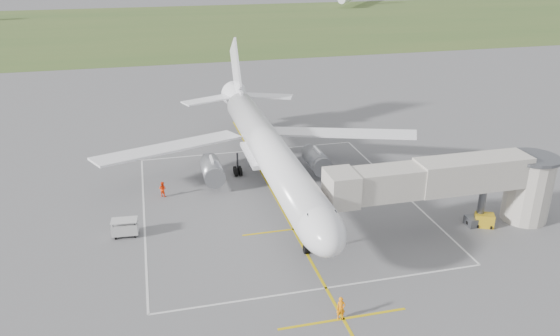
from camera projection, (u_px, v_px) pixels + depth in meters
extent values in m
plane|color=#555557|center=(270.00, 187.00, 61.86)|extent=(700.00, 700.00, 0.00)
cube|color=#3C5625|center=(180.00, 26.00, 178.23)|extent=(700.00, 120.00, 0.02)
cube|color=gold|center=(281.00, 207.00, 57.38)|extent=(0.25, 60.00, 0.01)
cube|color=gold|center=(343.00, 319.00, 40.37)|extent=(10.00, 0.25, 0.01)
cube|color=gold|center=(293.00, 229.00, 52.90)|extent=(10.00, 0.25, 0.01)
cube|color=silver|center=(250.00, 151.00, 72.60)|extent=(28.00, 0.20, 0.01)
cube|color=silver|center=(326.00, 288.00, 43.95)|extent=(28.00, 0.20, 0.01)
cube|color=silver|center=(144.00, 217.00, 55.14)|extent=(0.20, 32.00, 0.01)
cube|color=silver|center=(399.00, 189.00, 61.41)|extent=(0.20, 32.00, 0.01)
cylinder|color=white|center=(270.00, 150.00, 60.13)|extent=(3.80, 36.00, 3.80)
ellipsoid|color=white|center=(320.00, 227.00, 44.01)|extent=(3.80, 7.22, 3.80)
cube|color=black|center=(324.00, 221.00, 42.80)|extent=(2.40, 1.60, 0.99)
cone|color=white|center=(237.00, 99.00, 78.32)|extent=(3.80, 6.00, 3.80)
cube|color=white|center=(341.00, 133.00, 68.17)|extent=(17.93, 11.24, 1.23)
cube|color=white|center=(170.00, 147.00, 63.47)|extent=(17.93, 11.24, 1.23)
cube|color=white|center=(264.00, 154.00, 63.41)|extent=(4.20, 8.00, 0.50)
cube|color=white|center=(236.00, 68.00, 77.29)|extent=(0.30, 7.89, 8.65)
cube|color=white|center=(239.00, 92.00, 76.48)|extent=(0.35, 5.00, 1.20)
cube|color=white|center=(266.00, 96.00, 78.92)|extent=(7.85, 5.03, 0.20)
cube|color=white|center=(209.00, 100.00, 77.04)|extent=(7.85, 5.03, 0.20)
cylinder|color=slate|center=(316.00, 159.00, 64.75)|extent=(2.30, 4.20, 2.30)
cube|color=white|center=(317.00, 154.00, 64.18)|extent=(0.25, 2.40, 1.20)
cylinder|color=slate|center=(212.00, 169.00, 61.98)|extent=(2.30, 4.20, 2.30)
cube|color=white|center=(212.00, 163.00, 61.40)|extent=(0.25, 2.40, 1.20)
cylinder|color=black|center=(307.00, 240.00, 48.38)|extent=(0.18, 0.18, 2.60)
cylinder|color=black|center=(305.00, 249.00, 48.70)|extent=(0.28, 0.80, 0.80)
cylinder|color=black|center=(308.00, 249.00, 48.75)|extent=(0.28, 0.80, 0.80)
cylinder|color=black|center=(285.00, 159.00, 66.00)|extent=(0.22, 0.22, 2.80)
cylinder|color=black|center=(283.00, 168.00, 65.98)|extent=(0.32, 0.96, 0.96)
cylinder|color=black|center=(288.00, 167.00, 66.10)|extent=(0.32, 0.96, 0.96)
cylinder|color=black|center=(282.00, 166.00, 66.60)|extent=(0.32, 0.96, 0.96)
cylinder|color=black|center=(286.00, 165.00, 66.73)|extent=(0.32, 0.96, 0.96)
cylinder|color=black|center=(238.00, 164.00, 64.70)|extent=(0.22, 0.22, 2.80)
cylinder|color=black|center=(236.00, 172.00, 64.68)|extent=(0.32, 0.96, 0.96)
cylinder|color=black|center=(241.00, 172.00, 64.80)|extent=(0.32, 0.96, 0.96)
cylinder|color=black|center=(235.00, 170.00, 65.30)|extent=(0.32, 0.96, 0.96)
cylinder|color=black|center=(240.00, 170.00, 65.43)|extent=(0.32, 0.96, 0.96)
cube|color=#ACA49B|center=(386.00, 183.00, 49.35)|extent=(11.09, 2.90, 2.80)
cube|color=#ACA49B|center=(472.00, 173.00, 51.26)|extent=(11.09, 3.10, 3.00)
cube|color=#ACA49B|center=(341.00, 188.00, 48.38)|extent=(2.60, 3.40, 3.00)
cylinder|color=#505257|center=(481.00, 205.00, 52.99)|extent=(0.70, 0.70, 4.20)
cube|color=#505257|center=(479.00, 220.00, 53.63)|extent=(2.60, 1.40, 0.90)
cylinder|color=#ACA49B|center=(528.00, 190.00, 53.69)|extent=(4.40, 4.40, 6.40)
cylinder|color=#505257|center=(534.00, 158.00, 52.38)|extent=(5.00, 5.00, 0.30)
cylinder|color=black|center=(470.00, 222.00, 53.44)|extent=(0.70, 0.30, 0.70)
cylinder|color=black|center=(488.00, 220.00, 53.89)|extent=(0.70, 0.30, 0.70)
cube|color=gold|center=(484.00, 220.00, 53.23)|extent=(2.09, 1.78, 1.33)
cylinder|color=black|center=(478.00, 226.00, 53.07)|extent=(0.32, 0.43, 0.39)
cylinder|color=black|center=(491.00, 227.00, 52.87)|extent=(0.32, 0.43, 0.39)
cube|color=#BABABA|center=(125.00, 228.00, 51.45)|extent=(2.52, 1.63, 1.06)
cube|color=#BABABA|center=(124.00, 220.00, 51.13)|extent=(2.52, 1.63, 0.08)
cylinder|color=black|center=(114.00, 230.00, 50.70)|extent=(0.08, 0.08, 1.26)
cylinder|color=black|center=(135.00, 228.00, 51.00)|extent=(0.08, 0.08, 1.26)
cylinder|color=black|center=(115.00, 224.00, 51.75)|extent=(0.08, 0.08, 1.26)
cylinder|color=black|center=(136.00, 222.00, 52.05)|extent=(0.08, 0.08, 1.26)
cylinder|color=black|center=(116.00, 237.00, 51.07)|extent=(0.20, 0.40, 0.39)
cylinder|color=black|center=(135.00, 236.00, 51.34)|extent=(0.20, 0.40, 0.39)
cylinder|color=black|center=(117.00, 232.00, 52.04)|extent=(0.20, 0.40, 0.39)
cylinder|color=black|center=(136.00, 230.00, 52.31)|extent=(0.20, 0.40, 0.39)
imported|color=orange|center=(341.00, 308.00, 40.04)|extent=(0.72, 0.52, 1.84)
imported|color=#FF3708|center=(163.00, 189.00, 59.43)|extent=(1.05, 1.01, 1.71)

